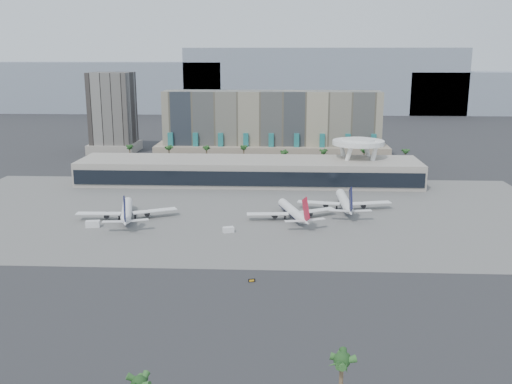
{
  "coord_description": "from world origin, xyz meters",
  "views": [
    {
      "loc": [
        17.18,
        -171.09,
        63.27
      ],
      "look_at": [
        6.97,
        40.0,
        12.12
      ],
      "focal_mm": 40.0,
      "sensor_mm": 36.0,
      "label": 1
    }
  ],
  "objects_px": {
    "airliner_centre": "(293,211)",
    "service_vehicle_b": "(228,230)",
    "airliner_left": "(127,211)",
    "airliner_right": "(345,202)",
    "taxiway_sign": "(252,280)",
    "service_vehicle_a": "(93,224)"
  },
  "relations": [
    {
      "from": "airliner_centre",
      "to": "service_vehicle_b",
      "type": "bearing_deg",
      "value": -159.34
    },
    {
      "from": "airliner_left",
      "to": "airliner_right",
      "type": "relative_size",
      "value": 0.98
    },
    {
      "from": "airliner_left",
      "to": "taxiway_sign",
      "type": "distance_m",
      "value": 80.15
    },
    {
      "from": "taxiway_sign",
      "to": "airliner_left",
      "type": "bearing_deg",
      "value": 112.07
    },
    {
      "from": "service_vehicle_a",
      "to": "taxiway_sign",
      "type": "xyz_separation_m",
      "value": [
        62.63,
        -50.01,
        -0.8
      ]
    },
    {
      "from": "airliner_centre",
      "to": "airliner_right",
      "type": "relative_size",
      "value": 0.9
    },
    {
      "from": "service_vehicle_a",
      "to": "taxiway_sign",
      "type": "bearing_deg",
      "value": -47.61
    },
    {
      "from": "airliner_left",
      "to": "taxiway_sign",
      "type": "bearing_deg",
      "value": -62.66
    },
    {
      "from": "airliner_centre",
      "to": "service_vehicle_b",
      "type": "distance_m",
      "value": 29.85
    },
    {
      "from": "airliner_left",
      "to": "airliner_centre",
      "type": "distance_m",
      "value": 65.06
    },
    {
      "from": "service_vehicle_a",
      "to": "service_vehicle_b",
      "type": "height_order",
      "value": "service_vehicle_a"
    },
    {
      "from": "service_vehicle_a",
      "to": "taxiway_sign",
      "type": "distance_m",
      "value": 80.15
    },
    {
      "from": "airliner_right",
      "to": "service_vehicle_b",
      "type": "height_order",
      "value": "airliner_right"
    },
    {
      "from": "service_vehicle_b",
      "to": "airliner_left",
      "type": "bearing_deg",
      "value": 140.86
    },
    {
      "from": "airliner_left",
      "to": "service_vehicle_a",
      "type": "distance_m",
      "value": 14.83
    },
    {
      "from": "airliner_left",
      "to": "service_vehicle_a",
      "type": "xyz_separation_m",
      "value": [
        -10.19,
        -10.53,
        -2.27
      ]
    },
    {
      "from": "service_vehicle_a",
      "to": "airliner_left",
      "type": "bearing_deg",
      "value": 36.95
    },
    {
      "from": "airliner_right",
      "to": "service_vehicle_b",
      "type": "xyz_separation_m",
      "value": [
        -45.49,
        -32.96,
        -2.53
      ]
    },
    {
      "from": "airliner_right",
      "to": "airliner_left",
      "type": "bearing_deg",
      "value": -169.37
    },
    {
      "from": "airliner_left",
      "to": "service_vehicle_b",
      "type": "xyz_separation_m",
      "value": [
        41.35,
        -14.41,
        -2.52
      ]
    },
    {
      "from": "airliner_right",
      "to": "service_vehicle_a",
      "type": "height_order",
      "value": "airliner_right"
    },
    {
      "from": "airliner_left",
      "to": "service_vehicle_a",
      "type": "relative_size",
      "value": 7.76
    }
  ]
}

